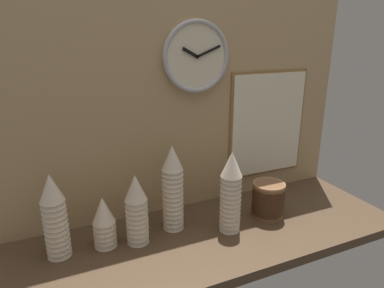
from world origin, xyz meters
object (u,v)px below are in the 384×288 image
Objects in this scene: cup_stack_center_left at (137,209)px; menu_board at (268,124)px; cup_stack_center_right at (231,192)px; cup_stack_left at (104,222)px; bowl_stack_right at (268,199)px; wall_clock at (196,57)px; cup_stack_far_left at (55,216)px; cup_stack_center at (173,188)px.

menu_board reaches higher than cup_stack_center_left.
cup_stack_center_right is 47.11cm from menu_board.
cup_stack_left is 69.39cm from bowl_stack_right.
bowl_stack_right is at bearing -121.81° from menu_board.
wall_clock is at bearing 29.03° from cup_stack_center_left.
cup_stack_center_left is 0.95× the size of wall_clock.
cup_stack_far_left is (-16.46, 0.79, 5.93)cm from cup_stack_left.
cup_stack_far_left is 1.08× the size of wall_clock.
bowl_stack_right is at bearing -5.66° from cup_stack_left.
menu_board is at bearing 8.91° from cup_stack_far_left.
menu_board is (35.07, 26.07, 17.60)cm from cup_stack_center_right.
cup_stack_left is 0.39× the size of menu_board.
wall_clock is at bearing 137.28° from bowl_stack_right.
cup_stack_center_right is 1.06× the size of cup_stack_far_left.
cup_stack_center_right is at bearing -143.38° from menu_board.
menu_board is at bearing 15.33° from cup_stack_center.
cup_stack_center is 1.06× the size of cup_stack_center_right.
cup_stack_far_left is 2.02× the size of bowl_stack_right.
cup_stack_center is 17.08cm from cup_stack_center_left.
cup_stack_far_left is (-64.85, 10.41, -0.99)cm from cup_stack_center_right.
menu_board is at bearing 1.32° from wall_clock.
cup_stack_center is 1.28× the size of cup_stack_center_left.
bowl_stack_right is (57.15, -4.13, -5.76)cm from cup_stack_center_left.
cup_stack_left is at bearing -168.85° from menu_board.
cup_stack_center is at bearing -164.67° from menu_board.
wall_clock is (61.24, 14.77, 51.65)cm from cup_stack_far_left.
cup_stack_center_right is at bearing -28.08° from cup_stack_center.
cup_stack_center_right is 37.28cm from cup_stack_center_left.
cup_stack_far_left is (-44.47, -0.46, -1.98)cm from cup_stack_center.
cup_stack_center is 59.85cm from menu_board.
cup_stack_center is 42.91cm from bowl_stack_right.
cup_stack_center_left is at bearing 169.27° from cup_stack_center_right.
bowl_stack_right is at bearing 7.70° from cup_stack_center_right.
wall_clock reaches higher than bowl_stack_right.
cup_stack_center reaches higher than cup_stack_center_left.
cup_stack_center_right is 1.15× the size of wall_clock.
cup_stack_center is at bearing 2.55° from cup_stack_left.
cup_stack_center_left is at bearing -165.02° from menu_board.
cup_stack_left is 74.58cm from wall_clock.
cup_stack_center_right is 65.69cm from cup_stack_far_left.
cup_stack_left is 0.63× the size of cup_stack_far_left.
cup_stack_center reaches higher than bowl_stack_right.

